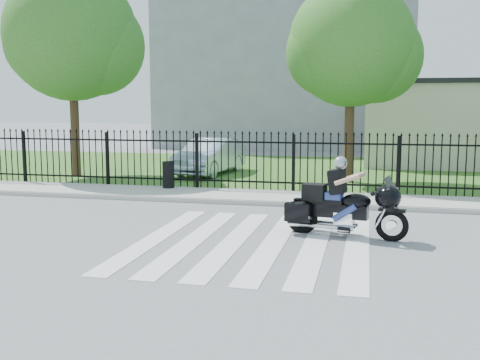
# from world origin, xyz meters

# --- Properties ---
(ground) EXTENTS (120.00, 120.00, 0.00)m
(ground) POSITION_xyz_m (0.00, 0.00, 0.00)
(ground) COLOR slate
(ground) RESTS_ON ground
(crosswalk) EXTENTS (5.00, 5.50, 0.01)m
(crosswalk) POSITION_xyz_m (0.00, 0.00, 0.01)
(crosswalk) COLOR silver
(crosswalk) RESTS_ON ground
(sidewalk) EXTENTS (40.00, 2.00, 0.12)m
(sidewalk) POSITION_xyz_m (0.00, 5.00, 0.06)
(sidewalk) COLOR #ADAAA3
(sidewalk) RESTS_ON ground
(curb) EXTENTS (40.00, 0.12, 0.12)m
(curb) POSITION_xyz_m (0.00, 4.00, 0.06)
(curb) COLOR #ADAAA3
(curb) RESTS_ON ground
(grass_strip) EXTENTS (40.00, 12.00, 0.02)m
(grass_strip) POSITION_xyz_m (0.00, 12.00, 0.01)
(grass_strip) COLOR #345B1F
(grass_strip) RESTS_ON ground
(iron_fence) EXTENTS (26.00, 0.04, 1.80)m
(iron_fence) POSITION_xyz_m (0.00, 6.00, 0.90)
(iron_fence) COLOR black
(iron_fence) RESTS_ON ground
(tree_left) EXTENTS (4.80, 4.80, 7.58)m
(tree_left) POSITION_xyz_m (-8.50, 8.50, 5.17)
(tree_left) COLOR #382316
(tree_left) RESTS_ON ground
(tree_mid) EXTENTS (4.20, 4.20, 6.78)m
(tree_mid) POSITION_xyz_m (1.50, 9.00, 4.67)
(tree_mid) COLOR #382316
(tree_mid) RESTS_ON ground
(building_tall) EXTENTS (15.00, 10.00, 12.00)m
(building_tall) POSITION_xyz_m (-3.00, 26.00, 6.00)
(building_tall) COLOR #92969A
(building_tall) RESTS_ON ground
(motorcycle_rider) EXTENTS (2.52, 1.18, 1.68)m
(motorcycle_rider) POSITION_xyz_m (1.66, 0.94, 0.69)
(motorcycle_rider) COLOR black
(motorcycle_rider) RESTS_ON ground
(parked_car) EXTENTS (1.98, 4.30, 1.36)m
(parked_car) POSITION_xyz_m (-3.74, 9.99, 0.70)
(parked_car) COLOR #B0C2DD
(parked_car) RESTS_ON grass_strip
(litter_bin) EXTENTS (0.39, 0.39, 0.81)m
(litter_bin) POSITION_xyz_m (-3.83, 5.70, 0.53)
(litter_bin) COLOR black
(litter_bin) RESTS_ON sidewalk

